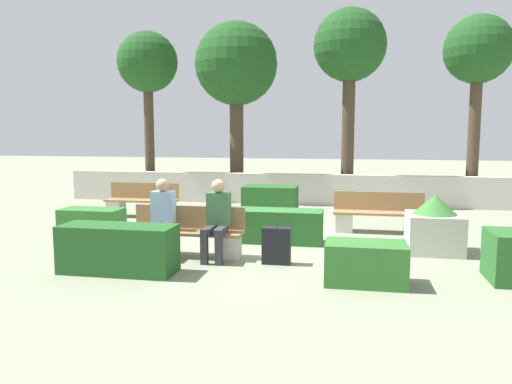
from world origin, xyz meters
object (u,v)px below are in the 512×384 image
at_px(bench_front, 186,237).
at_px(person_seated_man, 161,214).
at_px(tree_leftmost, 148,66).
at_px(tree_center_left, 236,67).
at_px(person_seated_woman, 217,216).
at_px(planter_corner_left, 434,226).
at_px(tree_rightmost, 478,54).
at_px(bench_right_side, 142,204).
at_px(bench_left_side, 379,217).
at_px(suitcase, 276,246).
at_px(tree_center_right, 350,50).

height_order(bench_front, person_seated_man, person_seated_man).
bearing_deg(tree_leftmost, tree_center_left, 4.76).
distance_m(person_seated_woman, tree_center_left, 8.26).
height_order(person_seated_woman, planter_corner_left, person_seated_woman).
height_order(person_seated_man, tree_rightmost, tree_rightmost).
distance_m(person_seated_man, tree_rightmost, 10.30).
xyz_separation_m(bench_right_side, tree_leftmost, (-1.21, 3.47, 3.86)).
distance_m(bench_left_side, bench_right_side, 5.80).
relative_size(person_seated_man, tree_rightmost, 0.25).
bearing_deg(planter_corner_left, person_seated_woman, -161.59).
bearing_deg(bench_front, person_seated_man, -160.86).
bearing_deg(person_seated_man, planter_corner_left, 14.69).
relative_size(person_seated_woman, suitcase, 1.68).
height_order(tree_center_left, tree_rightmost, tree_center_left).
bearing_deg(person_seated_man, bench_front, 19.14).
bearing_deg(planter_corner_left, suitcase, -153.52).
xyz_separation_m(bench_right_side, suitcase, (3.98, -3.80, -0.02)).
bearing_deg(person_seated_woman, planter_corner_left, 18.41).
relative_size(bench_right_side, tree_center_left, 0.33).
bearing_deg(bench_left_side, planter_corner_left, -66.07).
xyz_separation_m(person_seated_man, tree_leftmost, (-3.19, 7.18, 3.45)).
relative_size(planter_corner_left, tree_center_left, 0.19).
bearing_deg(bench_right_side, person_seated_woman, -61.04).
bearing_deg(person_seated_woman, tree_center_left, 100.48).
distance_m(bench_left_side, tree_center_left, 7.25).
distance_m(bench_front, planter_corner_left, 4.37).
distance_m(bench_front, suitcase, 1.62).
bearing_deg(bench_right_side, planter_corner_left, -30.37).
bearing_deg(tree_leftmost, bench_right_side, -70.75).
bearing_deg(tree_rightmost, tree_center_left, 177.79).
relative_size(bench_right_side, suitcase, 2.28).
height_order(bench_left_side, bench_right_side, same).
relative_size(person_seated_woman, tree_rightmost, 0.25).
distance_m(bench_right_side, tree_leftmost, 5.33).
height_order(tree_center_right, tree_rightmost, tree_center_right).
distance_m(planter_corner_left, tree_leftmost, 10.51).
relative_size(bench_front, tree_center_left, 0.36).
bearing_deg(planter_corner_left, person_seated_man, -165.31).
height_order(person_seated_woman, tree_center_left, tree_center_left).
height_order(suitcase, tree_center_right, tree_center_right).
relative_size(bench_front, person_seated_man, 1.49).
distance_m(bench_right_side, tree_center_left, 5.53).
bearing_deg(tree_center_right, tree_rightmost, -0.43).
distance_m(bench_right_side, planter_corner_left, 7.06).
xyz_separation_m(bench_left_side, planter_corner_left, (0.87, -1.62, 0.15)).
xyz_separation_m(suitcase, tree_leftmost, (-5.19, 7.27, 3.88)).
distance_m(bench_front, person_seated_woman, 0.73).
bearing_deg(bench_front, suitcase, -8.29).
bearing_deg(bench_right_side, person_seated_man, -71.63).
bearing_deg(bench_left_side, tree_center_left, 127.71).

